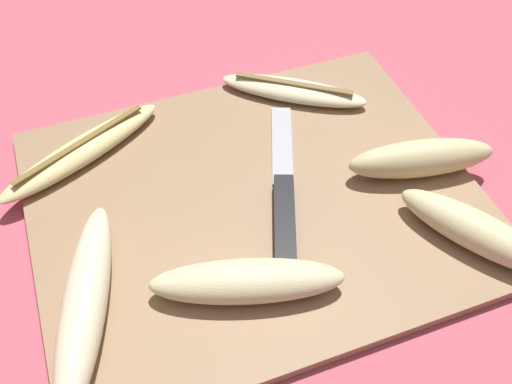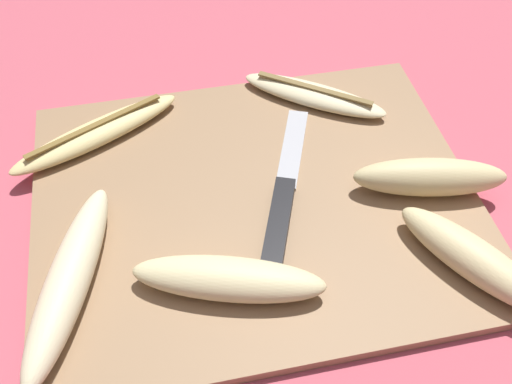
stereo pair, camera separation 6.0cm
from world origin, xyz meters
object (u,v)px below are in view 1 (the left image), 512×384
(knife, at_px, (284,212))
(banana_cream_curved, at_px, (293,90))
(banana_ripe_center, at_px, (477,231))
(banana_mellow_near, at_px, (421,158))
(banana_pale_long, at_px, (85,303))
(banana_golden_short, at_px, (82,151))
(banana_soft_right, at_px, (247,281))

(knife, height_order, banana_cream_curved, banana_cream_curved)
(banana_cream_curved, bearing_deg, banana_ripe_center, -73.31)
(banana_mellow_near, bearing_deg, banana_cream_curved, 115.73)
(banana_pale_long, xyz_separation_m, banana_ripe_center, (0.36, -0.05, -0.00))
(banana_golden_short, bearing_deg, banana_cream_curved, 3.43)
(banana_cream_curved, xyz_separation_m, banana_soft_right, (-0.14, -0.23, 0.01))
(knife, xyz_separation_m, banana_pale_long, (-0.20, -0.04, 0.01))
(knife, relative_size, banana_golden_short, 1.16)
(banana_cream_curved, xyz_separation_m, banana_golden_short, (-0.25, -0.02, 0.00))
(banana_soft_right, bearing_deg, banana_pale_long, 168.82)
(banana_golden_short, height_order, banana_ripe_center, banana_ripe_center)
(knife, height_order, banana_pale_long, banana_pale_long)
(banana_mellow_near, distance_m, banana_golden_short, 0.36)
(banana_mellow_near, distance_m, banana_cream_curved, 0.18)
(knife, bearing_deg, banana_cream_curved, 85.36)
(knife, distance_m, banana_golden_short, 0.23)
(banana_soft_right, xyz_separation_m, banana_ripe_center, (0.22, -0.02, 0.00))
(banana_cream_curved, bearing_deg, banana_pale_long, -143.51)
(banana_pale_long, distance_m, banana_soft_right, 0.14)
(banana_ripe_center, bearing_deg, banana_pale_long, 171.86)
(banana_mellow_near, height_order, banana_cream_curved, banana_mellow_near)
(banana_pale_long, distance_m, banana_golden_short, 0.19)
(banana_pale_long, bearing_deg, banana_golden_short, 81.57)
(banana_cream_curved, height_order, banana_ripe_center, banana_ripe_center)
(banana_cream_curved, bearing_deg, banana_soft_right, -121.34)
(banana_mellow_near, bearing_deg, banana_ripe_center, -89.44)
(banana_mellow_near, xyz_separation_m, banana_pale_long, (-0.36, -0.05, -0.00))
(banana_soft_right, bearing_deg, banana_mellow_near, 19.04)
(knife, relative_size, banana_ripe_center, 1.49)
(banana_cream_curved, height_order, banana_golden_short, banana_golden_short)
(banana_cream_curved, relative_size, banana_pale_long, 0.79)
(banana_ripe_center, bearing_deg, banana_soft_right, 173.78)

